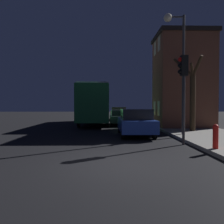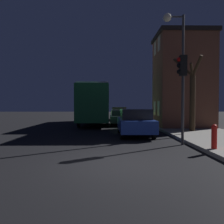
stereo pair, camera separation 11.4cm
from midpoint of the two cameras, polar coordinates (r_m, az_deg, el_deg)
The scene contains 10 objects.
ground_plane at distance 6.78m, azimuth 1.47°, elevation -13.24°, with size 120.00×120.00×0.00m, color black.
brick_building at distance 18.01m, azimuth 18.09°, elevation 7.89°, with size 4.21×3.75×7.13m.
streetlamp at distance 13.17m, azimuth 16.72°, elevation 15.19°, with size 1.20×0.45×6.73m.
traffic_light at distance 10.25m, azimuth 18.18°, elevation 7.81°, with size 0.43×0.24×3.97m.
bare_tree at distance 14.80m, azimuth 20.26°, elevation 4.51°, with size 1.42×1.63×4.74m.
bus at distance 21.09m, azimuth -4.14°, elevation 2.60°, with size 2.56×10.37×3.54m.
car_near_lane at distance 12.80m, azimuth 6.25°, elevation -2.60°, with size 1.86×4.24×1.55m.
car_mid_lane at distance 19.86m, azimuth 2.32°, elevation -1.30°, with size 1.82×4.53×1.38m.
car_far_lane at distance 27.07m, azimuth 1.91°, elevation -0.32°, with size 1.89×4.75×1.61m.
fire_hydrant at distance 8.97m, azimuth 25.47°, elevation -5.67°, with size 0.21×0.21×0.91m.
Camera 2 is at (-0.21, -6.55, 1.73)m, focal length 35.00 mm.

